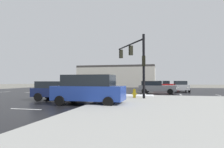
% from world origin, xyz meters
% --- Properties ---
extents(ground_plane, '(120.00, 120.00, 0.00)m').
position_xyz_m(ground_plane, '(0.00, 0.00, 0.00)').
color(ground_plane, slate).
extents(road_asphalt, '(44.00, 44.00, 0.02)m').
position_xyz_m(road_asphalt, '(0.00, 0.00, 0.01)').
color(road_asphalt, black).
rests_on(road_asphalt, ground_plane).
extents(snow_strip_curbside, '(4.00, 1.60, 0.06)m').
position_xyz_m(snow_strip_curbside, '(5.00, -4.00, 0.17)').
color(snow_strip_curbside, white).
rests_on(snow_strip_curbside, sidewalk_corner).
extents(lane_markings, '(36.15, 36.15, 0.01)m').
position_xyz_m(lane_markings, '(1.20, -1.38, 0.02)').
color(lane_markings, silver).
rests_on(lane_markings, road_asphalt).
extents(traffic_signal_mast, '(3.37, 5.38, 5.56)m').
position_xyz_m(traffic_signal_mast, '(5.33, -5.35, 3.92)').
color(traffic_signal_mast, black).
rests_on(traffic_signal_mast, sidewalk_corner).
extents(fire_hydrant, '(0.48, 0.26, 0.79)m').
position_xyz_m(fire_hydrant, '(5.40, -6.52, 0.54)').
color(fire_hydrant, gold).
rests_on(fire_hydrant, sidewalk_corner).
extents(strip_building_background, '(19.28, 8.00, 5.41)m').
position_xyz_m(strip_building_background, '(-2.82, 25.77, 2.70)').
color(strip_building_background, beige).
rests_on(strip_building_background, ground_plane).
extents(sedan_navy, '(4.67, 2.40, 1.58)m').
position_xyz_m(sedan_navy, '(-0.61, -9.00, 0.85)').
color(sedan_navy, '#141E47').
rests_on(sedan_navy, road_asphalt).
extents(sedan_grey, '(4.67, 2.40, 1.58)m').
position_xyz_m(sedan_grey, '(7.25, 1.33, 0.85)').
color(sedan_grey, slate).
rests_on(sedan_grey, road_asphalt).
extents(sedan_silver, '(2.07, 4.56, 1.58)m').
position_xyz_m(sedan_silver, '(10.73, 6.42, 0.85)').
color(sedan_silver, '#B7BABF').
rests_on(sedan_silver, road_asphalt).
extents(sedan_tan, '(2.42, 4.67, 1.58)m').
position_xyz_m(sedan_tan, '(-3.15, -0.19, 0.85)').
color(sedan_tan, tan).
rests_on(sedan_tan, road_asphalt).
extents(sedan_red, '(4.68, 2.45, 1.58)m').
position_xyz_m(sedan_red, '(8.67, 12.60, 0.85)').
color(sedan_red, '#B21919').
rests_on(sedan_red, road_asphalt).
extents(suv_blue, '(4.87, 2.24, 2.03)m').
position_xyz_m(suv_blue, '(2.85, -11.30, 1.09)').
color(suv_blue, navy).
rests_on(suv_blue, road_asphalt).
extents(suv_black, '(4.87, 2.26, 2.03)m').
position_xyz_m(suv_black, '(-5.19, 10.38, 1.09)').
color(suv_black, black).
rests_on(suv_black, road_asphalt).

